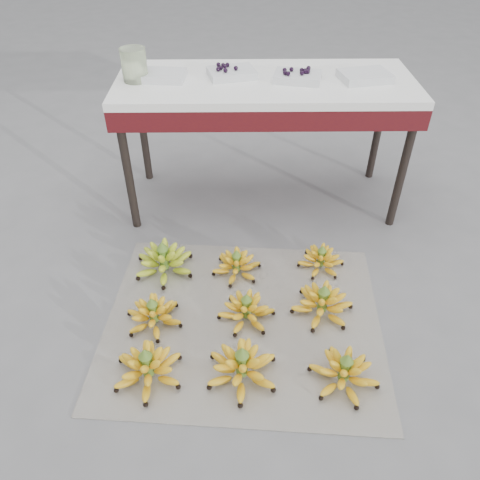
{
  "coord_description": "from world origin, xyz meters",
  "views": [
    {
      "loc": [
        -0.07,
        -1.47,
        1.65
      ],
      "look_at": [
        -0.05,
        0.26,
        0.24
      ],
      "focal_mm": 35.0,
      "sensor_mm": 36.0,
      "label": 1
    }
  ],
  "objects_px": {
    "bunch_front_center": "(242,367)",
    "bunch_mid_center": "(246,310)",
    "bunch_back_right": "(321,260)",
    "tray_far_right": "(365,76)",
    "newspaper_mat": "(243,321)",
    "bunch_mid_right": "(322,303)",
    "bunch_back_center": "(237,265)",
    "tray_far_left": "(162,76)",
    "bunch_front_left": "(148,367)",
    "bunch_mid_left": "(154,314)",
    "bunch_front_right": "(344,372)",
    "vendor_table": "(265,95)",
    "glass_jar": "(134,65)",
    "tray_right": "(298,76)",
    "bunch_back_left": "(164,261)",
    "tray_left": "(231,73)"
  },
  "relations": [
    {
      "from": "bunch_back_right",
      "to": "tray_far_left",
      "type": "xyz_separation_m",
      "value": [
        -0.81,
        0.65,
        0.72
      ]
    },
    {
      "from": "bunch_mid_right",
      "to": "vendor_table",
      "type": "height_order",
      "value": "vendor_table"
    },
    {
      "from": "bunch_mid_center",
      "to": "bunch_front_right",
      "type": "bearing_deg",
      "value": -31.61
    },
    {
      "from": "bunch_mid_center",
      "to": "bunch_back_center",
      "type": "bearing_deg",
      "value": 107.86
    },
    {
      "from": "bunch_front_center",
      "to": "tray_right",
      "type": "height_order",
      "value": "tray_right"
    },
    {
      "from": "bunch_front_left",
      "to": "bunch_mid_left",
      "type": "xyz_separation_m",
      "value": [
        -0.01,
        0.29,
        -0.01
      ]
    },
    {
      "from": "newspaper_mat",
      "to": "bunch_mid_right",
      "type": "xyz_separation_m",
      "value": [
        0.37,
        0.05,
        0.06
      ]
    },
    {
      "from": "bunch_back_center",
      "to": "bunch_back_right",
      "type": "relative_size",
      "value": 1.23
    },
    {
      "from": "bunch_back_right",
      "to": "glass_jar",
      "type": "distance_m",
      "value": 1.38
    },
    {
      "from": "tray_far_left",
      "to": "bunch_mid_center",
      "type": "bearing_deg",
      "value": -66.98
    },
    {
      "from": "newspaper_mat",
      "to": "tray_far_right",
      "type": "distance_m",
      "value": 1.41
    },
    {
      "from": "tray_far_right",
      "to": "tray_far_left",
      "type": "bearing_deg",
      "value": 178.67
    },
    {
      "from": "newspaper_mat",
      "to": "glass_jar",
      "type": "height_order",
      "value": "glass_jar"
    },
    {
      "from": "tray_left",
      "to": "glass_jar",
      "type": "height_order",
      "value": "glass_jar"
    },
    {
      "from": "newspaper_mat",
      "to": "bunch_front_left",
      "type": "distance_m",
      "value": 0.49
    },
    {
      "from": "bunch_front_right",
      "to": "bunch_back_left",
      "type": "distance_m",
      "value": 1.04
    },
    {
      "from": "bunch_mid_left",
      "to": "bunch_front_right",
      "type": "bearing_deg",
      "value": -37.9
    },
    {
      "from": "bunch_front_right",
      "to": "tray_far_right",
      "type": "relative_size",
      "value": 1.24
    },
    {
      "from": "bunch_mid_left",
      "to": "bunch_mid_right",
      "type": "height_order",
      "value": "bunch_mid_right"
    },
    {
      "from": "bunch_back_center",
      "to": "bunch_back_right",
      "type": "bearing_deg",
      "value": -8.3
    },
    {
      "from": "bunch_back_center",
      "to": "bunch_mid_right",
      "type": "bearing_deg",
      "value": -48.01
    },
    {
      "from": "bunch_front_center",
      "to": "bunch_mid_center",
      "type": "relative_size",
      "value": 1.12
    },
    {
      "from": "tray_left",
      "to": "tray_far_right",
      "type": "distance_m",
      "value": 0.7
    },
    {
      "from": "bunch_front_left",
      "to": "newspaper_mat",
      "type": "bearing_deg",
      "value": 18.84
    },
    {
      "from": "bunch_back_center",
      "to": "bunch_mid_center",
      "type": "bearing_deg",
      "value": -95.16
    },
    {
      "from": "newspaper_mat",
      "to": "bunch_mid_left",
      "type": "distance_m",
      "value": 0.41
    },
    {
      "from": "bunch_back_left",
      "to": "tray_far_left",
      "type": "xyz_separation_m",
      "value": [
        -0.01,
        0.66,
        0.71
      ]
    },
    {
      "from": "bunch_mid_right",
      "to": "glass_jar",
      "type": "distance_m",
      "value": 1.52
    },
    {
      "from": "bunch_back_left",
      "to": "newspaper_mat",
      "type": "bearing_deg",
      "value": -54.89
    },
    {
      "from": "bunch_mid_center",
      "to": "bunch_back_left",
      "type": "bearing_deg",
      "value": 151.15
    },
    {
      "from": "bunch_mid_right",
      "to": "tray_left",
      "type": "relative_size",
      "value": 1.12
    },
    {
      "from": "vendor_table",
      "to": "tray_left",
      "type": "xyz_separation_m",
      "value": [
        -0.18,
        0.04,
        0.11
      ]
    },
    {
      "from": "bunch_mid_center",
      "to": "vendor_table",
      "type": "distance_m",
      "value": 1.17
    },
    {
      "from": "bunch_front_left",
      "to": "tray_far_right",
      "type": "xyz_separation_m",
      "value": [
        1.04,
        1.28,
        0.71
      ]
    },
    {
      "from": "bunch_mid_right",
      "to": "tray_far_right",
      "type": "relative_size",
      "value": 1.1
    },
    {
      "from": "bunch_mid_center",
      "to": "tray_far_left",
      "type": "height_order",
      "value": "tray_far_left"
    },
    {
      "from": "bunch_front_left",
      "to": "bunch_back_left",
      "type": "xyz_separation_m",
      "value": [
        -0.01,
        0.64,
        0.0
      ]
    },
    {
      "from": "bunch_mid_center",
      "to": "bunch_front_left",
      "type": "bearing_deg",
      "value": -132.62
    },
    {
      "from": "vendor_table",
      "to": "tray_right",
      "type": "bearing_deg",
      "value": -7.63
    },
    {
      "from": "bunch_front_right",
      "to": "tray_right",
      "type": "xyz_separation_m",
      "value": [
        -0.1,
        1.31,
        0.72
      ]
    },
    {
      "from": "bunch_front_left",
      "to": "bunch_mid_center",
      "type": "distance_m",
      "value": 0.51
    },
    {
      "from": "bunch_front_right",
      "to": "tray_right",
      "type": "relative_size",
      "value": 1.3
    },
    {
      "from": "bunch_mid_center",
      "to": "bunch_front_center",
      "type": "bearing_deg",
      "value": -84.6
    },
    {
      "from": "bunch_mid_center",
      "to": "bunch_back_center",
      "type": "distance_m",
      "value": 0.31
    },
    {
      "from": "bunch_mid_center",
      "to": "newspaper_mat",
      "type": "bearing_deg",
      "value": -121.62
    },
    {
      "from": "bunch_front_right",
      "to": "tray_left",
      "type": "xyz_separation_m",
      "value": [
        -0.45,
        1.37,
        0.72
      ]
    },
    {
      "from": "bunch_back_right",
      "to": "tray_far_right",
      "type": "distance_m",
      "value": 0.99
    },
    {
      "from": "bunch_front_center",
      "to": "bunch_back_left",
      "type": "xyz_separation_m",
      "value": [
        -0.39,
        0.64,
        0.0
      ]
    },
    {
      "from": "bunch_back_right",
      "to": "tray_right",
      "type": "height_order",
      "value": "tray_right"
    },
    {
      "from": "tray_far_left",
      "to": "bunch_front_center",
      "type": "bearing_deg",
      "value": -73.09
    }
  ]
}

